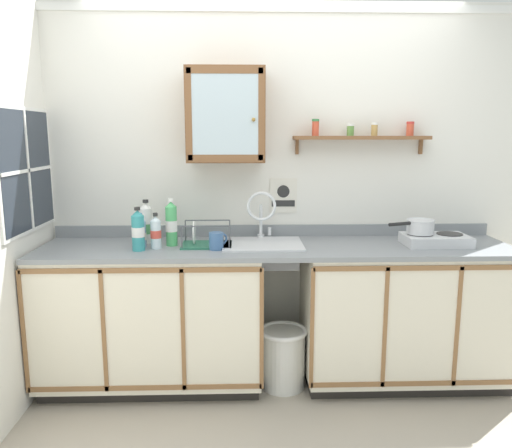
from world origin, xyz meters
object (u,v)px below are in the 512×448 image
bottle_water_clear_1 (156,232)px  bottle_opaque_white_2 (146,224)px  bottle_water_blue_3 (140,232)px  mug (217,241)px  warning_sign (283,196)px  trash_bin (283,356)px  sink (263,246)px  bottle_soda_green_0 (171,224)px  wall_cabinet (226,115)px  hot_plate_stove (436,240)px  dish_rack (205,242)px  saucepan (420,226)px  bottle_detergent_teal_4 (138,231)px

bottle_water_clear_1 → bottle_opaque_white_2: 0.19m
bottle_water_blue_3 → mug: size_ratio=1.89×
bottle_water_clear_1 → bottle_water_blue_3: (-0.11, 0.04, -0.01)m
warning_sign → trash_bin: bearing=-93.7°
sink → bottle_water_blue_3: bearing=-176.0°
mug → bottle_soda_green_0: bearing=157.6°
bottle_water_clear_1 → wall_cabinet: wall_cabinet is taller
hot_plate_stove → dish_rack: bearing=179.2°
bottle_water_clear_1 → bottle_water_blue_3: bottle_water_clear_1 is taller
dish_rack → saucepan: bearing=-0.1°
bottle_water_clear_1 → warning_sign: (0.83, 0.36, 0.18)m
trash_bin → mug: bearing=-177.5°
bottle_water_clear_1 → dish_rack: size_ratio=0.71×
bottle_water_clear_1 → trash_bin: bottle_water_clear_1 is taller
bottle_opaque_white_2 → bottle_detergent_teal_4: size_ratio=1.06×
wall_cabinet → hot_plate_stove: bearing=-8.2°
saucepan → bottle_opaque_white_2: bottle_opaque_white_2 is taller
bottle_soda_green_0 → wall_cabinet: (0.35, 0.15, 0.68)m
bottle_detergent_teal_4 → saucepan: bearing=3.6°
wall_cabinet → mug: bearing=-101.6°
bottle_opaque_white_2 → trash_bin: size_ratio=0.72×
sink → bottle_water_clear_1: size_ratio=2.28×
dish_rack → hot_plate_stove: bearing=-0.8°
mug → bottle_opaque_white_2: bearing=155.8°
saucepan → bottle_opaque_white_2: 1.78m
saucepan → bottle_water_blue_3: bottle_water_blue_3 is taller
bottle_soda_green_0 → saucepan: bearing=-0.8°
sink → hot_plate_stove: (1.12, -0.06, 0.05)m
bottle_water_blue_3 → trash_bin: bearing=-4.3°
bottle_opaque_white_2 → dish_rack: 0.42m
sink → bottle_soda_green_0: size_ratio=1.68×
hot_plate_stove → trash_bin: bearing=-176.4°
warning_sign → bottle_detergent_teal_4: bearing=-155.6°
bottle_opaque_white_2 → trash_bin: (0.89, -0.19, -0.85)m
hot_plate_stove → wall_cabinet: wall_cabinet is taller
saucepan → warning_sign: bearing=160.3°
bottle_opaque_white_2 → sink: bearing=-5.3°
bottle_detergent_teal_4 → mug: 0.48m
bottle_water_clear_1 → bottle_detergent_teal_4: size_ratio=0.83×
sink → warning_sign: (0.16, 0.27, 0.29)m
bottle_soda_green_0 → warning_sign: 0.81m
bottle_detergent_teal_4 → bottle_opaque_white_2: bearing=87.6°
mug → trash_bin: (0.42, 0.02, -0.78)m
bottle_water_clear_1 → wall_cabinet: size_ratio=0.38×
hot_plate_stove → wall_cabinet: (-1.35, 0.19, 0.79)m
bottle_soda_green_0 → bottle_opaque_white_2: 0.20m
saucepan → dish_rack: (-1.39, 0.00, -0.10)m
trash_bin → wall_cabinet: bearing=144.8°
bottle_soda_green_0 → bottle_detergent_teal_4: bottle_soda_green_0 is taller
bottle_detergent_teal_4 → trash_bin: (0.90, 0.03, -0.85)m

